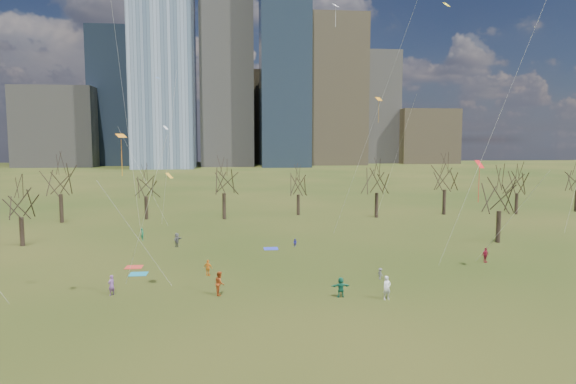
{
  "coord_description": "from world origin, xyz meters",
  "views": [
    {
      "loc": [
        -5.51,
        -39.62,
        12.31
      ],
      "look_at": [
        0.0,
        12.0,
        7.0
      ],
      "focal_mm": 32.0,
      "sensor_mm": 36.0,
      "label": 1
    }
  ],
  "objects": [
    {
      "name": "person_13",
      "position": [
        -16.74,
        24.13,
        0.73
      ],
      "size": [
        0.41,
        0.57,
        1.45
      ],
      "primitive_type": "imported",
      "rotation": [
        0.0,
        0.0,
        1.7
      ],
      "color": "#19744D",
      "rests_on": "ground"
    },
    {
      "name": "person_11",
      "position": [
        -12.07,
        19.6,
        0.82
      ],
      "size": [
        1.07,
        1.58,
        1.63
      ],
      "primitive_type": "imported",
      "rotation": [
        0.0,
        0.0,
        1.14
      ],
      "color": "#5F5E63",
      "rests_on": "ground"
    },
    {
      "name": "person_2",
      "position": [
        -6.68,
        0.48,
        0.96
      ],
      "size": [
        0.73,
        0.94,
        1.91
      ],
      "primitive_type": "imported",
      "rotation": [
        0.0,
        0.0,
        1.58
      ],
      "color": "#AA4518",
      "rests_on": "ground"
    },
    {
      "name": "bare_tree_row",
      "position": [
        -0.09,
        37.22,
        6.12
      ],
      "size": [
        113.04,
        29.8,
        9.5
      ],
      "color": "black",
      "rests_on": "ground"
    },
    {
      "name": "kites_airborne",
      "position": [
        4.2,
        10.31,
        13.08
      ],
      "size": [
        70.58,
        43.98,
        32.99
      ],
      "color": "orange",
      "rests_on": "ground"
    },
    {
      "name": "ground",
      "position": [
        0.0,
        0.0,
        0.0
      ],
      "size": [
        500.0,
        500.0,
        0.0
      ],
      "primitive_type": "plane",
      "color": "black",
      "rests_on": "ground"
    },
    {
      "name": "person_4",
      "position": [
        -7.89,
        6.4,
        0.74
      ],
      "size": [
        0.93,
        0.69,
        1.47
      ],
      "primitive_type": "imported",
      "rotation": [
        0.0,
        0.0,
        2.71
      ],
      "color": "orange",
      "rests_on": "ground"
    },
    {
      "name": "person_5",
      "position": [
        2.77,
        -1.06,
        0.8
      ],
      "size": [
        1.5,
        0.56,
        1.59
      ],
      "primitive_type": "imported",
      "rotation": [
        0.0,
        0.0,
        3.2
      ],
      "color": "#16664C",
      "rests_on": "ground"
    },
    {
      "name": "person_1",
      "position": [
        6.19,
        -2.04,
        0.92
      ],
      "size": [
        0.78,
        0.63,
        1.85
      ],
      "primitive_type": "imported",
      "rotation": [
        0.0,
        0.0,
        0.33
      ],
      "color": "white",
      "rests_on": "ground"
    },
    {
      "name": "downtown_skyline",
      "position": [
        -2.43,
        210.64,
        39.01
      ],
      "size": [
        212.5,
        78.0,
        118.0
      ],
      "color": "slate",
      "rests_on": "ground"
    },
    {
      "name": "person_3",
      "position": [
        7.32,
        3.58,
        0.51
      ],
      "size": [
        0.58,
        0.75,
        1.03
      ],
      "primitive_type": "imported",
      "rotation": [
        0.0,
        0.0,
        1.9
      ],
      "color": "slate",
      "rests_on": "ground"
    },
    {
      "name": "blanket_navy",
      "position": [
        -1.37,
        17.41,
        0.01
      ],
      "size": [
        1.6,
        1.5,
        0.03
      ],
      "primitive_type": "cube",
      "color": "#2935C1",
      "rests_on": "ground"
    },
    {
      "name": "person_10",
      "position": [
        19.62,
        8.61,
        0.76
      ],
      "size": [
        0.96,
        0.7,
        1.52
      ],
      "primitive_type": "imported",
      "rotation": [
        0.0,
        0.0,
        0.42
      ],
      "color": "maroon",
      "rests_on": "ground"
    },
    {
      "name": "person_8",
      "position": [
        1.48,
        18.16,
        0.46
      ],
      "size": [
        0.57,
        0.56,
        0.93
      ],
      "primitive_type": "imported",
      "rotation": [
        0.0,
        0.0,
        5.58
      ],
      "color": "#28249E",
      "rests_on": "ground"
    },
    {
      "name": "person_7",
      "position": [
        -15.25,
        1.36,
        0.81
      ],
      "size": [
        0.66,
        0.71,
        1.63
      ],
      "primitive_type": "imported",
      "rotation": [
        0.0,
        0.0,
        4.1
      ],
      "color": "#824F9E",
      "rests_on": "ground"
    },
    {
      "name": "blanket_crimson",
      "position": [
        -15.2,
        10.35,
        0.01
      ],
      "size": [
        1.6,
        1.5,
        0.03
      ],
      "primitive_type": "cube",
      "color": "red",
      "rests_on": "ground"
    },
    {
      "name": "blanket_teal",
      "position": [
        -14.3,
        7.67,
        0.01
      ],
      "size": [
        1.6,
        1.5,
        0.03
      ],
      "primitive_type": "cube",
      "color": "teal",
      "rests_on": "ground"
    }
  ]
}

